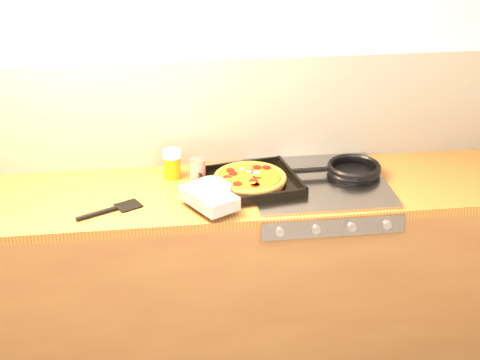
{
  "coord_description": "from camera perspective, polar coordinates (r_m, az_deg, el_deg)",
  "views": [
    {
      "loc": [
        -0.27,
        -1.76,
        2.34
      ],
      "look_at": [
        0.1,
        1.08,
        0.95
      ],
      "focal_mm": 55.0,
      "sensor_mm": 36.0,
      "label": 1
    }
  ],
  "objects": [
    {
      "name": "wooden_spoon",
      "position": [
        3.37,
        0.63,
        0.73
      ],
      "size": [
        0.3,
        0.11,
        0.02
      ],
      "color": "#A37045",
      "rests_on": "counter_run"
    },
    {
      "name": "counter_run",
      "position": [
        3.44,
        -1.7,
        -7.47
      ],
      "size": [
        3.2,
        0.62,
        0.9
      ],
      "color": "brown",
      "rests_on": "ground"
    },
    {
      "name": "room_shell",
      "position": [
        3.38,
        -2.37,
        5.22
      ],
      "size": [
        3.2,
        3.2,
        3.2
      ],
      "color": "white",
      "rests_on": "ground"
    },
    {
      "name": "black_spatula",
      "position": [
        3.08,
        -10.03,
        -2.31
      ],
      "size": [
        0.28,
        0.17,
        0.02
      ],
      "color": "black",
      "rests_on": "counter_run"
    },
    {
      "name": "pizza_on_tray",
      "position": [
        3.17,
        -0.15,
        -0.27
      ],
      "size": [
        0.55,
        0.54,
        0.07
      ],
      "color": "black",
      "rests_on": "stovetop"
    },
    {
      "name": "juice_glass",
      "position": [
        3.31,
        -5.29,
        1.27
      ],
      "size": [
        0.09,
        0.09,
        0.13
      ],
      "color": "orange",
      "rests_on": "counter_run"
    },
    {
      "name": "frying_pan",
      "position": [
        3.35,
        8.73,
        0.83
      ],
      "size": [
        0.41,
        0.25,
        0.04
      ],
      "color": "black",
      "rests_on": "stovetop"
    },
    {
      "name": "stovetop",
      "position": [
        3.28,
        6.03,
        -0.21
      ],
      "size": [
        0.6,
        0.56,
        0.02
      ],
      "primitive_type": "cube",
      "color": "#939398",
      "rests_on": "counter_run"
    },
    {
      "name": "tomato_can",
      "position": [
        3.29,
        -3.3,
        0.82
      ],
      "size": [
        0.09,
        0.09,
        0.1
      ],
      "color": "#9D0C16",
      "rests_on": "counter_run"
    }
  ]
}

